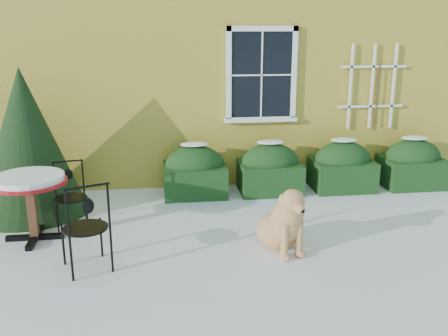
{
  "coord_description": "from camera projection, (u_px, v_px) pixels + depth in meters",
  "views": [
    {
      "loc": [
        -0.84,
        -5.56,
        2.79
      ],
      "look_at": [
        0.0,
        1.0,
        0.9
      ],
      "focal_mm": 40.0,
      "sensor_mm": 36.0,
      "label": 1
    }
  ],
  "objects": [
    {
      "name": "ground",
      "position": [
        234.0,
        260.0,
        6.17
      ],
      "size": [
        80.0,
        80.0,
        0.0
      ],
      "primitive_type": "plane",
      "color": "white",
      "rests_on": "ground"
    },
    {
      "name": "house",
      "position": [
        192.0,
        7.0,
        11.96
      ],
      "size": [
        12.4,
        8.4,
        6.4
      ],
      "color": "gold",
      "rests_on": "ground"
    },
    {
      "name": "hedge_row",
      "position": [
        306.0,
        168.0,
        8.69
      ],
      "size": [
        4.95,
        0.8,
        0.91
      ],
      "color": "black",
      "rests_on": "ground"
    },
    {
      "name": "evergreen_shrub",
      "position": [
        28.0,
        155.0,
        7.6
      ],
      "size": [
        1.83,
        1.83,
        2.22
      ],
      "rotation": [
        0.0,
        0.0,
        0.21
      ],
      "color": "black",
      "rests_on": "ground"
    },
    {
      "name": "bistro_table",
      "position": [
        29.0,
        186.0,
        6.55
      ],
      "size": [
        0.98,
        0.98,
        0.91
      ],
      "rotation": [
        0.0,
        0.0,
        0.14
      ],
      "color": "black",
      "rests_on": "ground"
    },
    {
      "name": "patio_chair_near",
      "position": [
        86.0,
        226.0,
        5.77
      ],
      "size": [
        0.63,
        0.63,
        1.1
      ],
      "rotation": [
        0.0,
        0.0,
        3.51
      ],
      "color": "black",
      "rests_on": "ground"
    },
    {
      "name": "patio_chair_far",
      "position": [
        70.0,
        195.0,
        7.08
      ],
      "size": [
        0.49,
        0.49,
        0.94
      ],
      "rotation": [
        0.0,
        0.0,
        0.19
      ],
      "color": "black",
      "rests_on": "ground"
    },
    {
      "name": "dog",
      "position": [
        284.0,
        224.0,
        6.35
      ],
      "size": [
        0.71,
        1.01,
        0.9
      ],
      "rotation": [
        0.0,
        0.0,
        0.26
      ],
      "color": "tan",
      "rests_on": "ground"
    }
  ]
}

